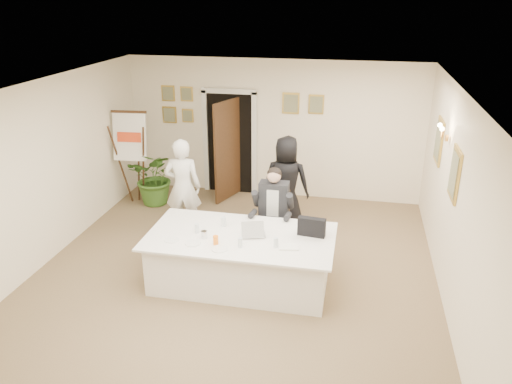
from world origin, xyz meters
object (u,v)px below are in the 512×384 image
object	(u,v)px
potted_palm	(156,177)
laptop	(254,226)
seated_man	(273,211)
paper_stack	(289,247)
oj_glass	(216,240)
steel_jug	(204,235)
standing_man	(183,187)
standing_woman	(286,182)
flip_chart	(134,162)
laptop_bag	(312,227)
conference_table	(241,259)

from	to	relation	value
potted_palm	laptop	distance (m)	3.57
seated_man	laptop	bearing A→B (deg)	-91.89
paper_stack	oj_glass	distance (m)	1.00
laptop	steel_jug	size ratio (longest dim) A/B	3.10
standing_man	laptop	world-z (taller)	standing_man
seated_man	standing_woman	distance (m)	1.05
seated_man	laptop	world-z (taller)	seated_man
oj_glass	potted_palm	bearing A→B (deg)	125.58
seated_man	flip_chart	xyz separation A→B (m)	(-3.05, 1.49, 0.13)
potted_palm	oj_glass	world-z (taller)	potted_palm
laptop	laptop_bag	distance (m)	0.81
flip_chart	potted_palm	world-z (taller)	flip_chart
flip_chart	laptop	world-z (taller)	flip_chart
paper_stack	oj_glass	world-z (taller)	oj_glass
laptop_bag	laptop	bearing A→B (deg)	-162.74
seated_man	standing_man	size ratio (longest dim) A/B	0.86
paper_stack	steel_jug	size ratio (longest dim) A/B	2.40
conference_table	standing_woman	size ratio (longest dim) A/B	1.58
conference_table	steel_jug	bearing A→B (deg)	-159.40
oj_glass	standing_man	bearing A→B (deg)	121.88
oj_glass	laptop_bag	bearing A→B (deg)	22.94
paper_stack	steel_jug	xyz separation A→B (m)	(-1.21, 0.04, 0.04)
seated_man	steel_jug	distance (m)	1.43
standing_man	laptop	xyz separation A→B (m)	(1.55, -1.36, 0.05)
steel_jug	paper_stack	bearing A→B (deg)	-2.12
standing_woman	steel_jug	xyz separation A→B (m)	(-0.83, -2.24, -0.01)
standing_woman	potted_palm	distance (m)	2.74
oj_glass	steel_jug	distance (m)	0.26
conference_table	oj_glass	xyz separation A→B (m)	(-0.27, -0.33, 0.45)
potted_palm	steel_jug	xyz separation A→B (m)	(1.85, -2.74, 0.27)
paper_stack	standing_woman	bearing A→B (deg)	99.50
flip_chart	paper_stack	world-z (taller)	flip_chart
conference_table	steel_jug	world-z (taller)	steel_jug
laptop_bag	steel_jug	bearing A→B (deg)	-158.35
flip_chart	paper_stack	xyz separation A→B (m)	(3.48, -2.72, -0.07)
seated_man	laptop	size ratio (longest dim) A/B	4.32
standing_woman	laptop_bag	size ratio (longest dim) A/B	4.31
laptop_bag	paper_stack	xyz separation A→B (m)	(-0.26, -0.43, -0.12)
conference_table	laptop	bearing A→B (deg)	16.75
conference_table	laptop	world-z (taller)	laptop
standing_woman	steel_jug	distance (m)	2.38
potted_palm	oj_glass	xyz separation A→B (m)	(2.06, -2.89, 0.28)
conference_table	seated_man	distance (m)	1.11
conference_table	paper_stack	size ratio (longest dim) A/B	10.08
standing_man	standing_woman	bearing A→B (deg)	-168.75
seated_man	steel_jug	size ratio (longest dim) A/B	13.40
flip_chart	laptop_bag	xyz separation A→B (m)	(3.74, -2.30, 0.05)
seated_man	potted_palm	size ratio (longest dim) A/B	1.32
flip_chart	seated_man	bearing A→B (deg)	-25.98
conference_table	oj_glass	size ratio (longest dim) A/B	20.48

